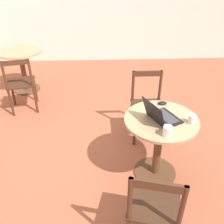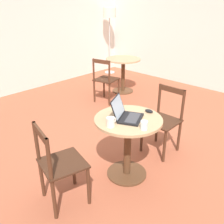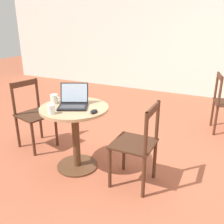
{
  "view_description": "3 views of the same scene",
  "coord_description": "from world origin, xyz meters",
  "px_view_note": "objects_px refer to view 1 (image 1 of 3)",
  "views": [
    {
      "loc": [
        -2.4,
        0.22,
        2.1
      ],
      "look_at": [
        -0.16,
        0.11,
        0.68
      ],
      "focal_mm": 40.0,
      "sensor_mm": 36.0,
      "label": 1
    },
    {
      "loc": [
        -2.26,
        -1.88,
        1.91
      ],
      "look_at": [
        -0.32,
        -0.05,
        0.68
      ],
      "focal_mm": 40.0,
      "sensor_mm": 36.0,
      "label": 2
    },
    {
      "loc": [
        1.05,
        -2.44,
        1.61
      ],
      "look_at": [
        -0.13,
        0.01,
        0.59
      ],
      "focal_mm": 40.0,
      "sensor_mm": 36.0,
      "label": 3
    }
  ],
  "objects_px": {
    "cafe_table_near": "(159,135)",
    "chair_near_left": "(154,207)",
    "chair_near_right": "(147,106)",
    "chair_mid_left": "(21,84)",
    "mug": "(168,131)",
    "mouse": "(162,103)",
    "laptop": "(161,116)",
    "cafe_table_mid": "(22,62)",
    "drinking_glass": "(192,119)"
  },
  "relations": [
    {
      "from": "mug",
      "to": "drinking_glass",
      "type": "relative_size",
      "value": 1.36
    },
    {
      "from": "mouse",
      "to": "cafe_table_mid",
      "type": "bearing_deg",
      "value": 47.12
    },
    {
      "from": "cafe_table_near",
      "to": "chair_near_left",
      "type": "xyz_separation_m",
      "value": [
        -0.79,
        0.2,
        -0.09
      ]
    },
    {
      "from": "cafe_table_near",
      "to": "chair_near_left",
      "type": "distance_m",
      "value": 0.82
    },
    {
      "from": "chair_near_right",
      "to": "chair_mid_left",
      "type": "xyz_separation_m",
      "value": [
        0.72,
        1.79,
        0.0
      ]
    },
    {
      "from": "mouse",
      "to": "drinking_glass",
      "type": "height_order",
      "value": "drinking_glass"
    },
    {
      "from": "cafe_table_mid",
      "to": "mug",
      "type": "xyz_separation_m",
      "value": [
        -2.41,
        -1.93,
        0.25
      ]
    },
    {
      "from": "laptop",
      "to": "mug",
      "type": "relative_size",
      "value": 3.25
    },
    {
      "from": "chair_mid_left",
      "to": "cafe_table_near",
      "type": "bearing_deg",
      "value": -128.92
    },
    {
      "from": "cafe_table_near",
      "to": "chair_near_left",
      "type": "bearing_deg",
      "value": 165.78
    },
    {
      "from": "cafe_table_mid",
      "to": "cafe_table_near",
      "type": "bearing_deg",
      "value": -137.85
    },
    {
      "from": "chair_near_right",
      "to": "chair_mid_left",
      "type": "relative_size",
      "value": 1.0
    },
    {
      "from": "chair_near_right",
      "to": "mouse",
      "type": "distance_m",
      "value": 0.55
    },
    {
      "from": "laptop",
      "to": "mug",
      "type": "xyz_separation_m",
      "value": [
        -0.25,
        -0.0,
        0.0
      ]
    },
    {
      "from": "chair_near_left",
      "to": "drinking_glass",
      "type": "xyz_separation_m",
      "value": [
        0.7,
        -0.47,
        0.33
      ]
    },
    {
      "from": "chair_mid_left",
      "to": "drinking_glass",
      "type": "xyz_separation_m",
      "value": [
        -1.53,
        -2.06,
        0.33
      ]
    },
    {
      "from": "cafe_table_mid",
      "to": "chair_near_left",
      "type": "relative_size",
      "value": 0.84
    },
    {
      "from": "chair_near_right",
      "to": "mouse",
      "type": "bearing_deg",
      "value": -171.62
    },
    {
      "from": "chair_near_left",
      "to": "mouse",
      "type": "height_order",
      "value": "chair_near_left"
    },
    {
      "from": "chair_near_right",
      "to": "drinking_glass",
      "type": "height_order",
      "value": "chair_near_right"
    },
    {
      "from": "cafe_table_near",
      "to": "cafe_table_mid",
      "type": "distance_m",
      "value": 2.89
    },
    {
      "from": "chair_near_left",
      "to": "mouse",
      "type": "relative_size",
      "value": 8.72
    },
    {
      "from": "chair_near_right",
      "to": "mug",
      "type": "height_order",
      "value": "chair_near_right"
    },
    {
      "from": "cafe_table_mid",
      "to": "chair_near_left",
      "type": "bearing_deg",
      "value": -149.26
    },
    {
      "from": "laptop",
      "to": "mouse",
      "type": "distance_m",
      "value": 0.31
    },
    {
      "from": "cafe_table_near",
      "to": "chair_near_right",
      "type": "relative_size",
      "value": 0.84
    },
    {
      "from": "laptop",
      "to": "mouse",
      "type": "relative_size",
      "value": 3.99
    },
    {
      "from": "chair_near_left",
      "to": "mouse",
      "type": "xyz_separation_m",
      "value": [
        1.07,
        -0.27,
        0.3
      ]
    },
    {
      "from": "cafe_table_mid",
      "to": "chair_near_left",
      "type": "distance_m",
      "value": 3.41
    },
    {
      "from": "cafe_table_mid",
      "to": "laptop",
      "type": "xyz_separation_m",
      "value": [
        -2.16,
        -1.93,
        0.25
      ]
    },
    {
      "from": "mouse",
      "to": "laptop",
      "type": "bearing_deg",
      "value": 165.21
    },
    {
      "from": "chair_near_right",
      "to": "chair_near_left",
      "type": "distance_m",
      "value": 1.53
    },
    {
      "from": "chair_mid_left",
      "to": "mouse",
      "type": "xyz_separation_m",
      "value": [
        -1.17,
        -1.86,
        0.3
      ]
    },
    {
      "from": "chair_near_right",
      "to": "chair_mid_left",
      "type": "distance_m",
      "value": 1.93
    },
    {
      "from": "chair_near_right",
      "to": "chair_mid_left",
      "type": "bearing_deg",
      "value": 68.14
    },
    {
      "from": "chair_mid_left",
      "to": "chair_near_right",
      "type": "bearing_deg",
      "value": -111.86
    },
    {
      "from": "chair_near_right",
      "to": "chair_near_left",
      "type": "height_order",
      "value": "same"
    },
    {
      "from": "cafe_table_mid",
      "to": "mug",
      "type": "distance_m",
      "value": 3.1
    },
    {
      "from": "cafe_table_near",
      "to": "chair_mid_left",
      "type": "bearing_deg",
      "value": 51.08
    },
    {
      "from": "chair_mid_left",
      "to": "mouse",
      "type": "height_order",
      "value": "chair_mid_left"
    },
    {
      "from": "laptop",
      "to": "mug",
      "type": "bearing_deg",
      "value": -179.37
    },
    {
      "from": "mug",
      "to": "chair_near_right",
      "type": "bearing_deg",
      "value": -0.54
    },
    {
      "from": "chair_near_left",
      "to": "chair_mid_left",
      "type": "relative_size",
      "value": 1.0
    },
    {
      "from": "cafe_table_near",
      "to": "mug",
      "type": "relative_size",
      "value": 5.98
    },
    {
      "from": "chair_mid_left",
      "to": "mug",
      "type": "distance_m",
      "value": 2.49
    },
    {
      "from": "cafe_table_near",
      "to": "chair_mid_left",
      "type": "xyz_separation_m",
      "value": [
        1.45,
        1.79,
        -0.09
      ]
    },
    {
      "from": "cafe_table_mid",
      "to": "drinking_glass",
      "type": "bearing_deg",
      "value": -135.24
    },
    {
      "from": "chair_near_left",
      "to": "mug",
      "type": "xyz_separation_m",
      "value": [
        0.52,
        -0.19,
        0.34
      ]
    },
    {
      "from": "chair_mid_left",
      "to": "laptop",
      "type": "bearing_deg",
      "value": -129.4
    },
    {
      "from": "chair_mid_left",
      "to": "mug",
      "type": "height_order",
      "value": "chair_mid_left"
    }
  ]
}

